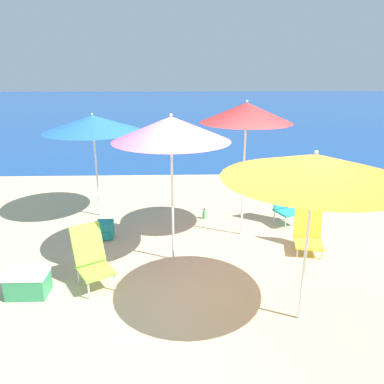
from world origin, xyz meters
name	(u,v)px	position (x,y,z in m)	size (l,w,h in m)	color
ground_plane	(233,295)	(0.00, 0.00, 0.00)	(60.00, 60.00, 0.00)	#D1BA89
sea_water	(188,106)	(0.00, 25.90, 0.00)	(60.00, 40.00, 0.01)	#19478C
beach_umbrella_blue	(93,124)	(-2.32, 2.91, 1.86)	(1.87, 1.87, 2.05)	white
beach_umbrella_red	(246,113)	(0.41, 1.91, 2.16)	(1.52, 1.52, 2.36)	white
beach_umbrella_pink	(171,129)	(-0.80, 1.01, 2.04)	(1.69, 1.69, 2.25)	white
beach_umbrella_orange	(315,167)	(0.73, -0.50, 1.87)	(1.98, 1.98, 2.05)	white
beach_chair_lime	(91,257)	(-1.90, 0.35, 0.41)	(0.67, 0.73, 0.82)	silver
beach_chair_teal	(285,200)	(1.31, 2.40, 0.46)	(0.58, 0.62, 0.92)	silver
beach_chair_yellow	(308,230)	(1.41, 1.31, 0.33)	(0.54, 0.65, 0.77)	silver
backpack_teal	(105,230)	(-2.00, 1.81, 0.16)	(0.28, 0.27, 0.32)	teal
water_bottle	(204,215)	(-0.21, 2.66, 0.08)	(0.08, 0.08, 0.21)	#4CB266
cooler_box	(28,283)	(-2.68, 0.10, 0.18)	(0.52, 0.35, 0.36)	#338C59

